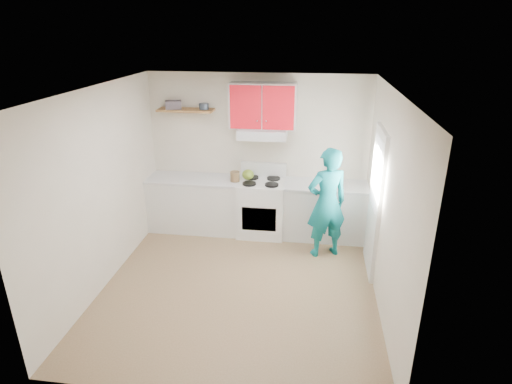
# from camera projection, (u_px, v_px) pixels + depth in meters

# --- Properties ---
(floor) EXTENTS (3.80, 3.80, 0.00)m
(floor) POSITION_uv_depth(u_px,v_px,m) (240.00, 285.00, 5.71)
(floor) COLOR brown
(floor) RESTS_ON ground
(ceiling) EXTENTS (3.60, 3.80, 0.04)m
(ceiling) POSITION_uv_depth(u_px,v_px,m) (236.00, 90.00, 4.75)
(ceiling) COLOR white
(ceiling) RESTS_ON floor
(back_wall) EXTENTS (3.60, 0.04, 2.60)m
(back_wall) POSITION_uv_depth(u_px,v_px,m) (258.00, 153.00, 6.98)
(back_wall) COLOR beige
(back_wall) RESTS_ON floor
(front_wall) EXTENTS (3.60, 0.04, 2.60)m
(front_wall) POSITION_uv_depth(u_px,v_px,m) (198.00, 283.00, 3.48)
(front_wall) COLOR beige
(front_wall) RESTS_ON floor
(left_wall) EXTENTS (0.04, 3.80, 2.60)m
(left_wall) POSITION_uv_depth(u_px,v_px,m) (102.00, 189.00, 5.46)
(left_wall) COLOR beige
(left_wall) RESTS_ON floor
(right_wall) EXTENTS (0.04, 3.80, 2.60)m
(right_wall) POSITION_uv_depth(u_px,v_px,m) (387.00, 204.00, 5.01)
(right_wall) COLOR beige
(right_wall) RESTS_ON floor
(door) EXTENTS (0.05, 0.85, 2.05)m
(door) POSITION_uv_depth(u_px,v_px,m) (375.00, 202.00, 5.75)
(door) COLOR white
(door) RESTS_ON floor
(door_glass) EXTENTS (0.01, 0.55, 0.95)m
(door_glass) POSITION_uv_depth(u_px,v_px,m) (376.00, 173.00, 5.60)
(door_glass) COLOR white
(door_glass) RESTS_ON door
(counter_left) EXTENTS (1.52, 0.60, 0.90)m
(counter_left) POSITION_uv_depth(u_px,v_px,m) (195.00, 204.00, 7.15)
(counter_left) COLOR silver
(counter_left) RESTS_ON floor
(counter_right) EXTENTS (1.32, 0.60, 0.90)m
(counter_right) POSITION_uv_depth(u_px,v_px,m) (325.00, 211.00, 6.88)
(counter_right) COLOR silver
(counter_right) RESTS_ON floor
(stove) EXTENTS (0.76, 0.65, 0.92)m
(stove) POSITION_uv_depth(u_px,v_px,m) (261.00, 208.00, 6.98)
(stove) COLOR white
(stove) RESTS_ON floor
(range_hood) EXTENTS (0.76, 0.44, 0.15)m
(range_hood) POSITION_uv_depth(u_px,v_px,m) (263.00, 133.00, 6.62)
(range_hood) COLOR silver
(range_hood) RESTS_ON back_wall
(upper_cabinets) EXTENTS (1.02, 0.33, 0.70)m
(upper_cabinets) POSITION_uv_depth(u_px,v_px,m) (263.00, 106.00, 6.51)
(upper_cabinets) COLOR red
(upper_cabinets) RESTS_ON back_wall
(shelf) EXTENTS (0.90, 0.30, 0.04)m
(shelf) POSITION_uv_depth(u_px,v_px,m) (186.00, 110.00, 6.72)
(shelf) COLOR brown
(shelf) RESTS_ON back_wall
(books) EXTENTS (0.29, 0.25, 0.13)m
(books) POSITION_uv_depth(u_px,v_px,m) (173.00, 105.00, 6.69)
(books) COLOR #483F48
(books) RESTS_ON shelf
(tin) EXTENTS (0.17, 0.17, 0.09)m
(tin) POSITION_uv_depth(u_px,v_px,m) (204.00, 106.00, 6.66)
(tin) COLOR #333D4C
(tin) RESTS_ON shelf
(kettle) EXTENTS (0.21, 0.21, 0.17)m
(kettle) POSITION_uv_depth(u_px,v_px,m) (248.00, 174.00, 6.89)
(kettle) COLOR olive
(kettle) RESTS_ON stove
(crock) EXTENTS (0.20, 0.20, 0.18)m
(crock) POSITION_uv_depth(u_px,v_px,m) (235.00, 177.00, 6.81)
(crock) COLOR brown
(crock) RESTS_ON counter_left
(cutting_board) EXTENTS (0.32, 0.26, 0.02)m
(cutting_board) POSITION_uv_depth(u_px,v_px,m) (315.00, 185.00, 6.70)
(cutting_board) COLOR olive
(cutting_board) RESTS_ON counter_right
(silicone_mat) EXTENTS (0.30, 0.26, 0.01)m
(silicone_mat) POSITION_uv_depth(u_px,v_px,m) (345.00, 185.00, 6.72)
(silicone_mat) COLOR #B6121C
(silicone_mat) RESTS_ON counter_right
(person) EXTENTS (0.73, 0.61, 1.69)m
(person) POSITION_uv_depth(u_px,v_px,m) (327.00, 203.00, 6.18)
(person) COLOR #0C6E74
(person) RESTS_ON floor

